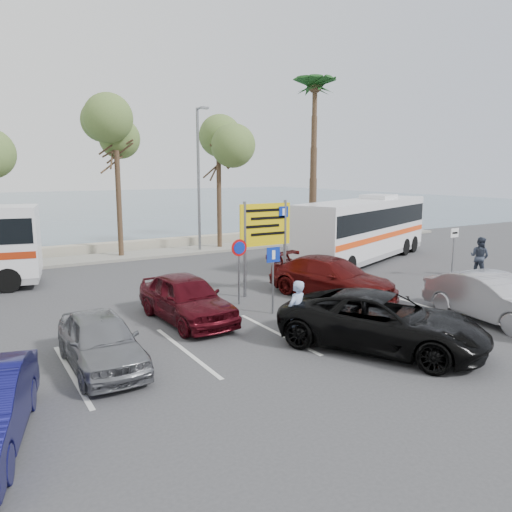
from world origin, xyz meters
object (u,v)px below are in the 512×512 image
direction_sign (265,232)px  car_silver_a (101,341)px  pedestrian_far (480,257)px  street_lamp_right (199,172)px  suv_black (382,321)px  car_maroon (332,278)px  car_red (186,298)px  car_silver_b (493,298)px  coach_bus_right (365,231)px  pedestrian_near (296,312)px

direction_sign → car_silver_a: 8.54m
pedestrian_far → street_lamp_right: bearing=23.7°
car_silver_a → suv_black: size_ratio=0.73×
car_maroon → car_red: bearing=163.4°
car_maroon → direction_sign: bearing=121.5°
car_red → car_silver_b: (8.30, -5.00, -0.00)m
coach_bus_right → car_silver_a: 17.16m
car_silver_a → direction_sign: bearing=29.9°
street_lamp_right → car_silver_a: (-9.26, -14.44, -3.93)m
car_maroon → pedestrian_far: size_ratio=2.87×
car_red → car_silver_b: bearing=-34.0°
car_silver_b → pedestrian_far: (5.70, 4.50, 0.14)m
suv_black → pedestrian_far: 11.42m
street_lamp_right → car_silver_a: bearing=-122.7°
coach_bus_right → car_silver_a: size_ratio=2.80×
coach_bus_right → car_silver_b: size_ratio=2.42×
car_silver_b → suv_black: bearing=-173.7°
coach_bus_right → car_silver_b: coach_bus_right is taller
suv_black → car_silver_b: (4.80, 0.00, -0.00)m
coach_bus_right → car_silver_a: coach_bus_right is taller
coach_bus_right → car_red: size_ratio=2.49×
coach_bus_right → pedestrian_far: 5.83m
direction_sign → coach_bus_right: 8.86m
car_red → suv_black: size_ratio=0.82×
pedestrian_near → car_silver_b: bearing=147.1°
car_maroon → pedestrian_far: 8.12m
coach_bus_right → car_silver_b: (-3.88, -10.00, -0.83)m
car_silver_a → car_silver_b: car_silver_b is taller
suv_black → pedestrian_far: bearing=-6.2°
pedestrian_near → pedestrian_far: pedestrian_far is taller
coach_bus_right → pedestrian_far: (1.82, -5.50, -0.69)m
car_maroon → car_silver_b: car_silver_b is taller
car_silver_a → pedestrian_near: (5.03, -1.08, 0.22)m
coach_bus_right → car_red: bearing=-157.7°
car_maroon → street_lamp_right: bearing=72.9°
street_lamp_right → car_maroon: size_ratio=1.56×
direction_sign → car_silver_a: direction_sign is taller
direction_sign → coach_bus_right: bearing=22.0°
car_red → pedestrian_near: pedestrian_near is taller
coach_bus_right → suv_black: coach_bus_right is taller
car_maroon → suv_black: size_ratio=0.94×
car_silver_a → pedestrian_near: 5.15m
pedestrian_far → car_maroon: bearing=77.6°
coach_bus_right → car_silver_a: (-15.45, -7.42, -0.91)m
street_lamp_right → car_red: 13.97m
street_lamp_right → pedestrian_near: bearing=-105.3°
suv_black → street_lamp_right: bearing=52.3°
suv_black → pedestrian_far: (10.50, 4.50, 0.14)m
car_red → car_silver_b: 9.69m
direction_sign → suv_black: bearing=-94.3°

